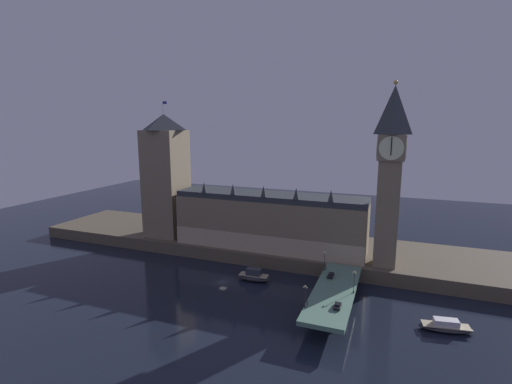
{
  "coord_description": "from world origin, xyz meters",
  "views": [
    {
      "loc": [
        58.73,
        -117.75,
        58.66
      ],
      "look_at": [
        5.73,
        20.0,
        31.47
      ],
      "focal_mm": 26.0,
      "sensor_mm": 36.0,
      "label": 1
    }
  ],
  "objects_px": {
    "clock_tower": "(390,171)",
    "boat_upstream": "(254,276)",
    "pedestrian_far_rail": "(326,267)",
    "street_lamp_near": "(305,294)",
    "street_lamp_mid": "(354,279)",
    "victoria_tower": "(166,175)",
    "car_northbound_lead": "(331,275)",
    "street_lamp_far": "(324,259)",
    "car_southbound_lead": "(337,306)",
    "pedestrian_near_rail": "(307,303)",
    "boat_downstream": "(446,327)"
  },
  "relations": [
    {
      "from": "clock_tower",
      "to": "boat_upstream",
      "type": "bearing_deg",
      "value": -156.32
    },
    {
      "from": "pedestrian_far_rail",
      "to": "street_lamp_near",
      "type": "xyz_separation_m",
      "value": [
        -0.4,
        -30.48,
        3.32
      ]
    },
    {
      "from": "street_lamp_mid",
      "to": "victoria_tower",
      "type": "bearing_deg",
      "value": 159.25
    },
    {
      "from": "victoria_tower",
      "to": "car_northbound_lead",
      "type": "distance_m",
      "value": 91.52
    },
    {
      "from": "victoria_tower",
      "to": "street_lamp_mid",
      "type": "distance_m",
      "value": 101.62
    },
    {
      "from": "street_lamp_near",
      "to": "street_lamp_mid",
      "type": "xyz_separation_m",
      "value": [
        12.09,
        14.72,
        0.26
      ]
    },
    {
      "from": "street_lamp_near",
      "to": "boat_upstream",
      "type": "distance_m",
      "value": 37.09
    },
    {
      "from": "car_northbound_lead",
      "to": "street_lamp_mid",
      "type": "relative_size",
      "value": 0.64
    },
    {
      "from": "street_lamp_mid",
      "to": "street_lamp_far",
      "type": "relative_size",
      "value": 1.0
    },
    {
      "from": "pedestrian_far_rail",
      "to": "street_lamp_far",
      "type": "relative_size",
      "value": 0.25
    },
    {
      "from": "car_northbound_lead",
      "to": "boat_upstream",
      "type": "xyz_separation_m",
      "value": [
        -29.02,
        0.64,
        -5.17
      ]
    },
    {
      "from": "street_lamp_mid",
      "to": "street_lamp_far",
      "type": "bearing_deg",
      "value": 129.4
    },
    {
      "from": "clock_tower",
      "to": "victoria_tower",
      "type": "bearing_deg",
      "value": 177.43
    },
    {
      "from": "car_southbound_lead",
      "to": "victoria_tower",
      "type": "bearing_deg",
      "value": 152.39
    },
    {
      "from": "victoria_tower",
      "to": "street_lamp_far",
      "type": "bearing_deg",
      "value": -14.18
    },
    {
      "from": "boat_upstream",
      "to": "victoria_tower",
      "type": "bearing_deg",
      "value": 155.71
    },
    {
      "from": "victoria_tower",
      "to": "street_lamp_near",
      "type": "height_order",
      "value": "victoria_tower"
    },
    {
      "from": "boat_upstream",
      "to": "street_lamp_mid",
      "type": "bearing_deg",
      "value": -15.37
    },
    {
      "from": "street_lamp_mid",
      "to": "street_lamp_near",
      "type": "bearing_deg",
      "value": -129.4
    },
    {
      "from": "car_southbound_lead",
      "to": "boat_upstream",
      "type": "distance_m",
      "value": 41.41
    },
    {
      "from": "victoria_tower",
      "to": "pedestrian_far_rail",
      "type": "height_order",
      "value": "victoria_tower"
    },
    {
      "from": "victoria_tower",
      "to": "pedestrian_near_rail",
      "type": "relative_size",
      "value": 35.73
    },
    {
      "from": "clock_tower",
      "to": "boat_downstream",
      "type": "height_order",
      "value": "clock_tower"
    },
    {
      "from": "street_lamp_far",
      "to": "boat_downstream",
      "type": "xyz_separation_m",
      "value": [
        38.41,
        -16.8,
        -9.48
      ]
    },
    {
      "from": "car_southbound_lead",
      "to": "pedestrian_far_rail",
      "type": "xyz_separation_m",
      "value": [
        -8.47,
        27.39,
        0.34
      ]
    },
    {
      "from": "car_southbound_lead",
      "to": "street_lamp_far",
      "type": "distance_m",
      "value": 28.07
    },
    {
      "from": "clock_tower",
      "to": "street_lamp_far",
      "type": "relative_size",
      "value": 9.41
    },
    {
      "from": "pedestrian_far_rail",
      "to": "street_lamp_far",
      "type": "xyz_separation_m",
      "value": [
        -0.4,
        -1.04,
        3.56
      ]
    },
    {
      "from": "boat_downstream",
      "to": "pedestrian_near_rail",
      "type": "bearing_deg",
      "value": -163.32
    },
    {
      "from": "pedestrian_far_rail",
      "to": "boat_downstream",
      "type": "height_order",
      "value": "pedestrian_far_rail"
    },
    {
      "from": "pedestrian_far_rail",
      "to": "pedestrian_near_rail",
      "type": "bearing_deg",
      "value": -90.0
    },
    {
      "from": "street_lamp_mid",
      "to": "boat_downstream",
      "type": "xyz_separation_m",
      "value": [
        26.32,
        -2.08,
        -9.5
      ]
    },
    {
      "from": "car_northbound_lead",
      "to": "pedestrian_near_rail",
      "type": "height_order",
      "value": "pedestrian_near_rail"
    },
    {
      "from": "street_lamp_near",
      "to": "boat_upstream",
      "type": "bearing_deg",
      "value": 135.75
    },
    {
      "from": "car_northbound_lead",
      "to": "street_lamp_mid",
      "type": "distance_m",
      "value": 13.76
    },
    {
      "from": "car_southbound_lead",
      "to": "pedestrian_far_rail",
      "type": "relative_size",
      "value": 2.26
    },
    {
      "from": "clock_tower",
      "to": "car_northbound_lead",
      "type": "height_order",
      "value": "clock_tower"
    },
    {
      "from": "clock_tower",
      "to": "street_lamp_mid",
      "type": "xyz_separation_m",
      "value": [
        -7.93,
        -30.51,
        -30.9
      ]
    },
    {
      "from": "car_southbound_lead",
      "to": "boat_downstream",
      "type": "bearing_deg",
      "value": 17.9
    },
    {
      "from": "pedestrian_near_rail",
      "to": "street_lamp_near",
      "type": "height_order",
      "value": "street_lamp_near"
    },
    {
      "from": "street_lamp_near",
      "to": "clock_tower",
      "type": "bearing_deg",
      "value": 66.13
    },
    {
      "from": "victoria_tower",
      "to": "boat_upstream",
      "type": "height_order",
      "value": "victoria_tower"
    },
    {
      "from": "victoria_tower",
      "to": "boat_upstream",
      "type": "relative_size",
      "value": 5.05
    },
    {
      "from": "car_southbound_lead",
      "to": "boat_downstream",
      "type": "height_order",
      "value": "car_southbound_lead"
    },
    {
      "from": "street_lamp_far",
      "to": "boat_downstream",
      "type": "height_order",
      "value": "street_lamp_far"
    },
    {
      "from": "clock_tower",
      "to": "pedestrian_far_rail",
      "type": "distance_m",
      "value": 42.32
    },
    {
      "from": "victoria_tower",
      "to": "boat_downstream",
      "type": "distance_m",
      "value": 128.74
    },
    {
      "from": "street_lamp_far",
      "to": "car_northbound_lead",
      "type": "bearing_deg",
      "value": -56.91
    },
    {
      "from": "car_southbound_lead",
      "to": "pedestrian_near_rail",
      "type": "relative_size",
      "value": 2.31
    },
    {
      "from": "clock_tower",
      "to": "street_lamp_near",
      "type": "height_order",
      "value": "clock_tower"
    }
  ]
}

